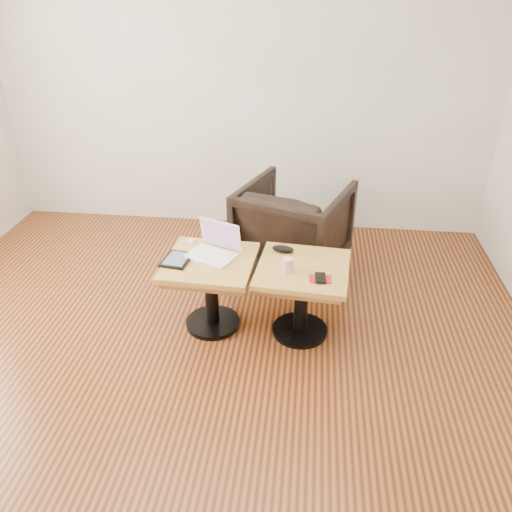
# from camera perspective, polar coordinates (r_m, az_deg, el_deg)

# --- Properties ---
(room_shell) EXTENTS (4.52, 4.52, 2.71)m
(room_shell) POSITION_cam_1_polar(r_m,az_deg,el_deg) (2.50, -8.87, 9.54)
(room_shell) COLOR #3C1913
(room_shell) RESTS_ON ground
(side_table_left) EXTENTS (0.61, 0.61, 0.53)m
(side_table_left) POSITION_cam_1_polar(r_m,az_deg,el_deg) (3.39, -5.21, -2.39)
(side_table_left) COLOR black
(side_table_left) RESTS_ON ground
(side_table_right) EXTENTS (0.64, 0.64, 0.53)m
(side_table_right) POSITION_cam_1_polar(r_m,az_deg,el_deg) (3.32, 5.30, -3.20)
(side_table_right) COLOR black
(side_table_right) RESTS_ON ground
(laptop) EXTENTS (0.38, 0.35, 0.22)m
(laptop) POSITION_cam_1_polar(r_m,az_deg,el_deg) (3.36, -4.79, 0.84)
(laptop) COLOR white
(laptop) RESTS_ON side_table_left
(tablet) EXTENTS (0.20, 0.24, 0.02)m
(tablet) POSITION_cam_1_polar(r_m,az_deg,el_deg) (3.34, -9.04, -0.41)
(tablet) COLOR black
(tablet) RESTS_ON side_table_left
(charging_adapter) EXTENTS (0.05, 0.05, 0.02)m
(charging_adapter) POSITION_cam_1_polar(r_m,az_deg,el_deg) (3.54, -7.45, 1.66)
(charging_adapter) COLOR white
(charging_adapter) RESTS_ON side_table_left
(glasses_case) EXTENTS (0.16, 0.09, 0.05)m
(glasses_case) POSITION_cam_1_polar(r_m,az_deg,el_deg) (3.40, 3.11, 0.81)
(glasses_case) COLOR black
(glasses_case) RESTS_ON side_table_right
(striped_cup) EXTENTS (0.10, 0.10, 0.10)m
(striped_cup) POSITION_cam_1_polar(r_m,az_deg,el_deg) (3.16, 3.61, -1.05)
(striped_cup) COLOR #D76385
(striped_cup) RESTS_ON side_table_right
(earbuds_tangle) EXTENTS (0.06, 0.04, 0.01)m
(earbuds_tangle) POSITION_cam_1_polar(r_m,az_deg,el_deg) (3.27, 6.83, -0.91)
(earbuds_tangle) COLOR white
(earbuds_tangle) RESTS_ON side_table_right
(phone_on_sleeve) EXTENTS (0.14, 0.12, 0.02)m
(phone_on_sleeve) POSITION_cam_1_polar(r_m,az_deg,el_deg) (3.12, 7.36, -2.56)
(phone_on_sleeve) COLOR maroon
(phone_on_sleeve) RESTS_ON side_table_right
(armchair) EXTENTS (1.03, 1.04, 0.74)m
(armchair) POSITION_cam_1_polar(r_m,az_deg,el_deg) (4.11, 4.33, 3.28)
(armchair) COLOR black
(armchair) RESTS_ON ground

